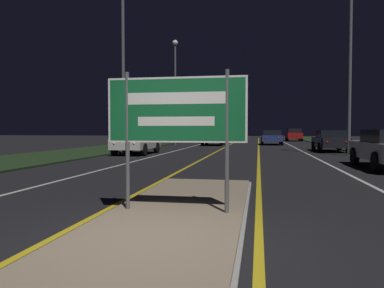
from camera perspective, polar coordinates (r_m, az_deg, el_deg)
ground_plane at (r=4.81m, az=-6.77°, el=-15.29°), size 160.00×160.00×0.00m
median_island at (r=6.31m, az=-2.43°, el=-10.64°), size 2.32×8.00×0.10m
verge_left at (r=26.72m, az=-13.84°, el=-0.86°), size 5.00×100.00×0.08m
centre_line_yellow_left at (r=29.55m, az=4.87°, el=-0.58°), size 0.12×70.00×0.01m
centre_line_yellow_right at (r=29.42m, az=10.12°, el=-0.62°), size 0.12×70.00×0.01m
lane_line_white_left at (r=29.94m, az=-0.56°, el=-0.54°), size 0.12×70.00×0.01m
lane_line_white_right at (r=29.56m, az=15.65°, el=-0.66°), size 0.12×70.00×0.01m
edge_line_white_left at (r=30.64m, az=-6.09°, el=-0.49°), size 0.10×70.00×0.01m
edge_line_white_right at (r=30.00m, az=21.36°, el=-0.69°), size 0.10×70.00×0.01m
highway_sign at (r=6.15m, az=-2.47°, el=4.53°), size 2.33×0.07×2.31m
streetlight_left_near at (r=22.34m, az=-10.46°, el=14.91°), size 0.45×0.45×10.84m
streetlight_left_far at (r=35.83m, az=-2.57°, el=10.01°), size 0.53×0.53×9.86m
streetlight_right_near at (r=22.60m, az=22.97°, el=13.24°), size 0.50×0.50×9.30m
car_receding_1 at (r=26.11m, az=20.31°, el=0.52°), size 1.91×4.33×1.40m
car_receding_2 at (r=36.41m, az=12.05°, el=1.08°), size 1.99×4.58×1.38m
car_receding_3 at (r=48.29m, az=15.27°, el=1.41°), size 1.90×4.11×1.57m
car_approaching_0 at (r=22.16m, az=-8.40°, el=0.45°), size 1.93×4.21×1.46m
car_approaching_1 at (r=34.44m, az=3.33°, el=1.03°), size 1.90×4.52×1.35m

